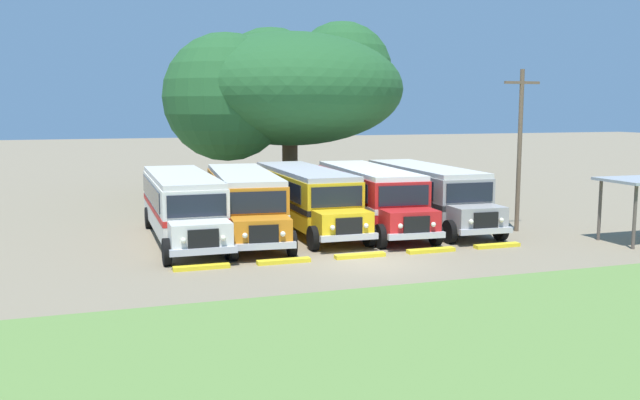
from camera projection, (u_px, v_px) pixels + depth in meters
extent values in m
plane|color=#84755B|center=(370.00, 263.00, 25.24)|extent=(220.00, 220.00, 0.00)
cube|color=olive|center=(501.00, 335.00, 17.22)|extent=(80.00, 10.66, 0.01)
cube|color=silver|center=(181.00, 203.00, 29.90)|extent=(2.51, 9.20, 2.10)
cube|color=red|center=(182.00, 207.00, 29.93)|extent=(2.54, 9.22, 0.24)
cube|color=black|center=(209.00, 190.00, 30.52)|extent=(0.05, 8.00, 0.80)
cube|color=black|center=(151.00, 192.00, 29.72)|extent=(0.05, 8.00, 0.80)
cube|color=beige|center=(181.00, 176.00, 29.75)|extent=(2.43, 9.10, 0.22)
cube|color=silver|center=(200.00, 236.00, 24.99)|extent=(2.20, 1.40, 1.05)
cube|color=black|center=(203.00, 239.00, 24.29)|extent=(1.10, 0.10, 0.70)
cube|color=#B7B7BC|center=(204.00, 251.00, 24.31)|extent=(2.40, 0.20, 0.24)
cube|color=black|center=(197.00, 206.00, 25.49)|extent=(2.20, 0.06, 0.84)
cube|color=red|center=(170.00, 193.00, 34.26)|extent=(0.90, 0.06, 1.30)
sphere|color=#EAE5C6|center=(223.00, 238.00, 24.47)|extent=(0.20, 0.20, 0.20)
sphere|color=#EAE5C6|center=(184.00, 241.00, 24.03)|extent=(0.20, 0.20, 0.20)
cylinder|color=black|center=(233.00, 248.00, 25.53)|extent=(0.28, 1.00, 1.00)
cylinder|color=black|center=(167.00, 252.00, 24.78)|extent=(0.28, 1.00, 1.00)
cylinder|color=black|center=(199.00, 215.00, 33.24)|extent=(0.28, 1.00, 1.00)
cylinder|color=black|center=(148.00, 218.00, 32.49)|extent=(0.28, 1.00, 1.00)
cube|color=orange|center=(243.00, 200.00, 30.94)|extent=(3.32, 9.39, 2.10)
cube|color=white|center=(243.00, 203.00, 30.97)|extent=(3.35, 9.41, 0.24)
cube|color=black|center=(270.00, 187.00, 31.46)|extent=(0.76, 7.97, 0.80)
cube|color=black|center=(214.00, 189.00, 30.88)|extent=(0.76, 7.97, 0.80)
cube|color=beige|center=(243.00, 174.00, 30.79)|extent=(3.23, 9.28, 0.22)
cube|color=orange|center=(261.00, 232.00, 25.90)|extent=(2.32, 1.59, 1.05)
cube|color=black|center=(264.00, 234.00, 25.19)|extent=(1.10, 0.20, 0.70)
cube|color=#B7B7BC|center=(264.00, 246.00, 25.21)|extent=(2.41, 0.42, 0.24)
cube|color=black|center=(258.00, 202.00, 26.41)|extent=(2.20, 0.26, 0.84)
cube|color=white|center=(232.00, 190.00, 35.41)|extent=(0.90, 0.14, 1.30)
sphere|color=#EAE5C6|center=(283.00, 234.00, 25.30)|extent=(0.20, 0.20, 0.20)
sphere|color=#EAE5C6|center=(245.00, 236.00, 24.98)|extent=(0.20, 0.20, 0.20)
cylinder|color=black|center=(292.00, 243.00, 26.34)|extent=(0.37, 1.02, 1.00)
cylinder|color=black|center=(229.00, 246.00, 25.80)|extent=(0.37, 1.02, 1.00)
cylinder|color=black|center=(260.00, 212.00, 34.25)|extent=(0.37, 1.02, 1.00)
cylinder|color=black|center=(212.00, 214.00, 33.70)|extent=(0.37, 1.02, 1.00)
cube|color=yellow|center=(304.00, 195.00, 32.50)|extent=(2.53, 9.21, 2.10)
cube|color=black|center=(304.00, 199.00, 32.52)|extent=(2.56, 9.23, 0.24)
cube|color=black|center=(327.00, 183.00, 33.11)|extent=(0.07, 8.00, 0.80)
cube|color=black|center=(276.00, 185.00, 32.32)|extent=(0.07, 8.00, 0.80)
cube|color=#B2B2B7|center=(304.00, 171.00, 32.34)|extent=(2.45, 9.11, 0.22)
cube|color=yellow|center=(342.00, 224.00, 27.58)|extent=(2.21, 1.41, 1.05)
cube|color=black|center=(349.00, 226.00, 26.88)|extent=(1.10, 0.10, 0.70)
cube|color=#B7B7BC|center=(349.00, 237.00, 26.90)|extent=(2.40, 0.21, 0.24)
cube|color=black|center=(337.00, 197.00, 28.07)|extent=(2.20, 0.07, 0.84)
cube|color=black|center=(279.00, 187.00, 36.86)|extent=(0.90, 0.06, 1.30)
sphere|color=#EAE5C6|center=(366.00, 226.00, 27.05)|extent=(0.20, 0.20, 0.20)
sphere|color=#EAE5C6|center=(333.00, 228.00, 26.62)|extent=(0.20, 0.20, 0.20)
cylinder|color=black|center=(369.00, 235.00, 28.12)|extent=(0.28, 1.00, 1.00)
cylinder|color=black|center=(313.00, 238.00, 27.37)|extent=(0.28, 1.00, 1.00)
cylinder|color=black|center=(309.00, 207.00, 35.83)|extent=(0.28, 1.00, 1.00)
cylinder|color=black|center=(264.00, 210.00, 35.09)|extent=(0.28, 1.00, 1.00)
cube|color=red|center=(368.00, 194.00, 32.94)|extent=(3.10, 9.35, 2.10)
cube|color=white|center=(368.00, 198.00, 32.96)|extent=(3.14, 9.37, 0.24)
cube|color=black|center=(391.00, 182.00, 33.48)|extent=(0.57, 7.99, 0.80)
cube|color=black|center=(341.00, 184.00, 32.84)|extent=(0.57, 7.99, 0.80)
cube|color=silver|center=(368.00, 170.00, 32.78)|extent=(3.02, 9.24, 0.22)
cube|color=red|center=(409.00, 223.00, 27.93)|extent=(2.29, 1.54, 1.05)
cube|color=black|center=(417.00, 225.00, 27.21)|extent=(1.10, 0.17, 0.70)
cube|color=#B7B7BC|center=(417.00, 236.00, 27.23)|extent=(2.41, 0.36, 0.24)
cube|color=black|center=(404.00, 196.00, 28.43)|extent=(2.20, 0.21, 0.84)
cube|color=white|center=(341.00, 186.00, 37.38)|extent=(0.90, 0.12, 1.30)
sphere|color=#EAE5C6|center=(433.00, 224.00, 27.34)|extent=(0.20, 0.20, 0.20)
sphere|color=#EAE5C6|center=(400.00, 226.00, 26.99)|extent=(0.20, 0.20, 0.20)
cylinder|color=black|center=(435.00, 234.00, 28.39)|extent=(0.35, 1.02, 1.00)
cylinder|color=black|center=(381.00, 236.00, 27.79)|extent=(0.35, 1.02, 1.00)
cylinder|color=black|center=(371.00, 206.00, 36.25)|extent=(0.35, 1.02, 1.00)
cylinder|color=black|center=(327.00, 208.00, 35.65)|extent=(0.35, 1.02, 1.00)
cube|color=#9E9993|center=(424.00, 192.00, 33.94)|extent=(2.83, 9.28, 2.10)
cube|color=#282828|center=(423.00, 195.00, 33.96)|extent=(2.86, 9.31, 0.24)
cube|color=black|center=(444.00, 180.00, 34.51)|extent=(0.33, 8.00, 0.80)
cube|color=black|center=(398.00, 182.00, 33.80)|extent=(0.33, 8.00, 0.80)
cube|color=beige|center=(424.00, 168.00, 33.78)|extent=(2.75, 9.18, 0.22)
cube|color=#9E9993|center=(477.00, 219.00, 28.97)|extent=(2.25, 1.48, 1.05)
cube|color=black|center=(486.00, 221.00, 28.26)|extent=(1.10, 0.14, 0.70)
cube|color=#B7B7BC|center=(486.00, 231.00, 28.28)|extent=(2.41, 0.29, 0.24)
cube|color=black|center=(470.00, 193.00, 29.47)|extent=(2.20, 0.14, 0.84)
cube|color=#282828|center=(388.00, 184.00, 38.34)|extent=(0.90, 0.09, 1.30)
sphere|color=#EAE5C6|center=(502.00, 220.00, 28.41)|extent=(0.20, 0.20, 0.20)
sphere|color=#EAE5C6|center=(471.00, 222.00, 28.02)|extent=(0.20, 0.20, 0.20)
cylinder|color=black|center=(500.00, 229.00, 29.47)|extent=(0.32, 1.01, 1.00)
cylinder|color=black|center=(450.00, 232.00, 28.80)|extent=(0.32, 1.01, 1.00)
cylinder|color=black|center=(420.00, 204.00, 37.27)|extent=(0.32, 1.01, 1.00)
cylinder|color=black|center=(378.00, 205.00, 36.59)|extent=(0.32, 1.01, 1.00)
cube|color=yellow|center=(202.00, 267.00, 24.26)|extent=(2.00, 0.36, 0.15)
cube|color=yellow|center=(284.00, 261.00, 25.21)|extent=(2.00, 0.36, 0.15)
cube|color=yellow|center=(360.00, 256.00, 26.16)|extent=(2.00, 0.36, 0.15)
cube|color=yellow|center=(431.00, 250.00, 27.11)|extent=(2.00, 0.36, 0.15)
cube|color=yellow|center=(497.00, 246.00, 28.06)|extent=(2.00, 0.36, 0.15)
cylinder|color=brown|center=(290.00, 164.00, 43.69)|extent=(0.99, 0.99, 4.18)
ellipsoid|color=#235628|center=(290.00, 89.00, 43.06)|extent=(13.99, 15.04, 7.01)
sphere|color=#235628|center=(342.00, 73.00, 45.84)|extent=(6.73, 6.73, 6.73)
sphere|color=#235628|center=(227.00, 97.00, 40.57)|extent=(7.55, 7.55, 7.55)
sphere|color=#235628|center=(271.00, 85.00, 47.32)|extent=(7.87, 7.87, 7.87)
cylinder|color=brown|center=(519.00, 151.00, 31.32)|extent=(0.20, 0.20, 7.38)
cube|color=brown|center=(522.00, 83.00, 30.90)|extent=(1.80, 0.12, 0.12)
cylinder|color=brown|center=(635.00, 217.00, 27.58)|extent=(0.14, 0.14, 2.60)
cylinder|color=brown|center=(600.00, 210.00, 29.46)|extent=(0.14, 0.14, 2.60)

